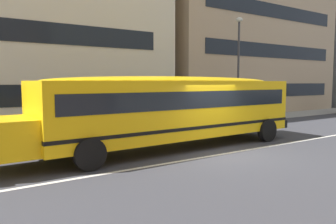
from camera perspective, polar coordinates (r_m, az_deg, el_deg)
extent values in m
plane|color=#38383D|center=(12.23, 9.66, -7.16)|extent=(400.00, 400.00, 0.00)
cube|color=gray|center=(18.39, -6.98, -2.94)|extent=(120.00, 3.00, 0.01)
cube|color=silver|center=(12.23, 9.66, -7.14)|extent=(110.00, 0.16, 0.01)
cube|color=yellow|center=(12.95, 1.37, 0.62)|extent=(10.84, 2.74, 2.16)
cube|color=yellow|center=(10.54, -26.57, -3.95)|extent=(1.62, 2.10, 1.08)
cube|color=black|center=(16.89, 16.34, -1.58)|extent=(0.26, 2.45, 0.35)
cube|color=black|center=(12.92, 1.38, 2.34)|extent=(10.20, 2.76, 0.63)
cube|color=black|center=(13.02, 1.37, -2.18)|extent=(10.86, 2.77, 0.12)
ellipsoid|color=yellow|center=(12.91, 1.38, 5.40)|extent=(10.41, 2.53, 0.35)
cylinder|color=red|center=(12.53, -15.32, -0.22)|extent=(0.44, 0.44, 0.03)
cylinder|color=black|center=(10.02, -13.38, -7.13)|extent=(0.99, 0.30, 0.98)
cylinder|color=black|center=(12.28, -17.76, -4.96)|extent=(0.99, 0.30, 0.98)
cylinder|color=black|center=(15.10, 16.78, -3.06)|extent=(0.99, 0.30, 0.98)
cylinder|color=black|center=(16.69, 10.09, -2.14)|extent=(0.99, 0.30, 0.98)
cylinder|color=#38383D|center=(22.38, 12.06, 6.76)|extent=(0.14, 0.14, 6.50)
ellipsoid|color=silver|center=(22.73, 12.23, 15.36)|extent=(0.44, 0.44, 0.30)
cube|color=tan|center=(33.29, 9.46, 14.49)|extent=(17.79, 12.31, 16.00)
cube|color=black|center=(28.70, 17.82, 3.61)|extent=(14.94, 0.04, 1.10)
cube|color=black|center=(28.80, 18.00, 9.99)|extent=(14.94, 0.04, 1.10)
cube|color=black|center=(29.25, 18.18, 16.24)|extent=(14.94, 0.04, 1.10)
cube|color=gray|center=(50.27, 26.76, 10.84)|extent=(21.43, 13.71, 16.00)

